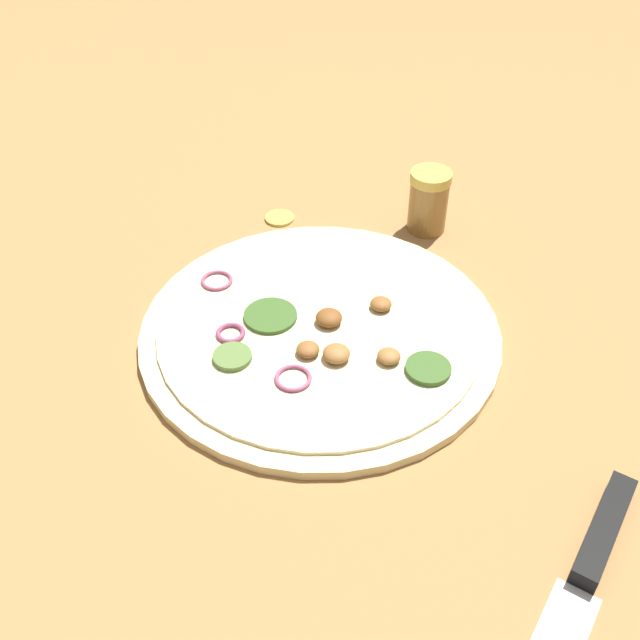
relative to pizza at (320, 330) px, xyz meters
The scene contains 5 objects.
ground_plane 0.01m from the pizza, 117.67° to the right, with size 3.00×3.00×0.00m, color #9E703F.
pizza is the anchor object (origin of this frame).
knife 0.34m from the pizza, 106.34° to the left, with size 0.28×0.24×0.02m.
spice_jar 0.23m from the pizza, 141.14° to the right, with size 0.05×0.05×0.08m.
loose_cap 0.22m from the pizza, 94.59° to the right, with size 0.04×0.04×0.01m.
Camera 1 is at (0.17, 0.53, 0.51)m, focal length 42.00 mm.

